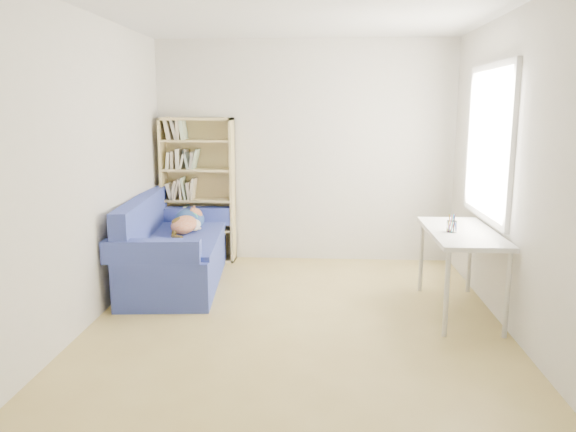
# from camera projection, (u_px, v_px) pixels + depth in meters

# --- Properties ---
(ground) EXTENTS (4.00, 4.00, 0.00)m
(ground) POSITION_uv_depth(u_px,v_px,m) (297.00, 318.00, 4.92)
(ground) COLOR tan
(ground) RESTS_ON ground
(room_shell) EXTENTS (3.54, 4.04, 2.62)m
(room_shell) POSITION_uv_depth(u_px,v_px,m) (310.00, 130.00, 4.64)
(room_shell) COLOR silver
(room_shell) RESTS_ON ground
(sofa) EXTENTS (1.02, 1.90, 0.91)m
(sofa) POSITION_uv_depth(u_px,v_px,m) (173.00, 251.00, 5.86)
(sofa) COLOR navy
(sofa) RESTS_ON ground
(bookshelf) EXTENTS (0.85, 0.26, 1.70)m
(bookshelf) POSITION_uv_depth(u_px,v_px,m) (198.00, 196.00, 6.66)
(bookshelf) COLOR tan
(bookshelf) RESTS_ON ground
(desk) EXTENTS (0.57, 1.25, 0.75)m
(desk) POSITION_uv_depth(u_px,v_px,m) (461.00, 238.00, 4.95)
(desk) COLOR white
(desk) RESTS_ON ground
(pen_cup) EXTENTS (0.09, 0.09, 0.17)m
(pen_cup) POSITION_uv_depth(u_px,v_px,m) (452.00, 225.00, 4.87)
(pen_cup) COLOR white
(pen_cup) RESTS_ON desk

